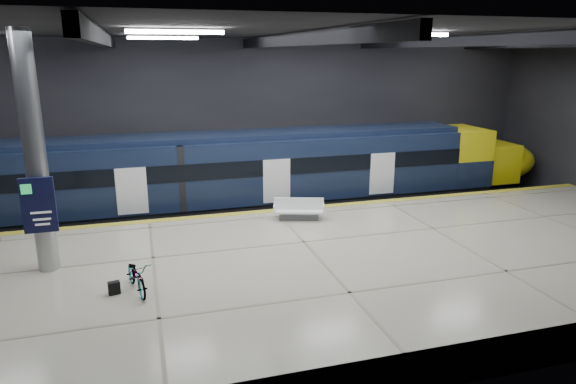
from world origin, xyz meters
name	(u,v)px	position (x,y,z in m)	size (l,w,h in m)	color
ground	(295,261)	(0.00, 0.00, 0.00)	(30.00, 30.00, 0.00)	black
room_shell	(296,103)	(0.00, 0.00, 5.72)	(30.10, 16.10, 8.05)	black
platform	(318,274)	(0.00, -2.50, 0.55)	(30.00, 11.00, 1.10)	#B6AF9A
safety_strip	(276,210)	(0.00, 2.75, 1.11)	(30.00, 0.40, 0.01)	gold
rails	(260,215)	(0.00, 5.50, 0.08)	(30.00, 1.52, 0.16)	gray
train	(243,174)	(-0.79, 5.50, 2.06)	(29.40, 2.84, 3.79)	black
bench	(299,212)	(0.58, 1.41, 1.40)	(2.10, 1.35, 0.86)	#595B60
bicycle	(137,276)	(-5.48, -3.31, 1.55)	(0.60, 1.71, 0.90)	#99999E
pannier_bag	(114,288)	(-6.08, -3.31, 1.28)	(0.30, 0.18, 0.35)	black
info_column	(35,158)	(-8.00, -1.03, 4.46)	(0.90, 0.78, 6.90)	#9EA0A5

